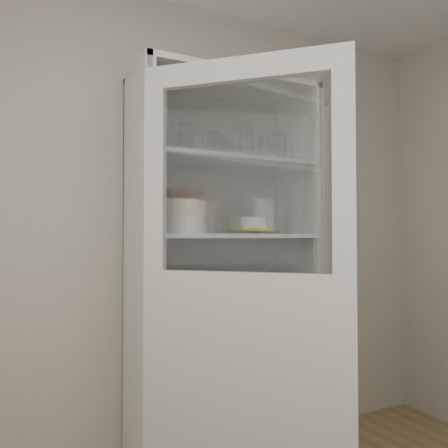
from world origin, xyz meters
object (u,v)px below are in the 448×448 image
plate_stack_back (186,229)px  glass_platter (254,232)px  goblet_3 (275,155)px  mug_blue (269,299)px  goblet_2 (236,152)px  measuring_cups (204,308)px  white_canister (157,300)px  mug_teal (272,294)px  tin_box (246,373)px  teal_jar (235,296)px  terracotta_bowl (184,195)px  grey_bowl_stack (263,217)px  cupboard_door (243,327)px  yellow_trivet (254,230)px  cream_dish (221,378)px  goblet_0 (174,146)px  cream_bowl (184,207)px  mug_white (292,298)px  plate_stack_front (184,224)px  pantry_cabinet (219,292)px  white_ramekin (253,223)px

plate_stack_back → glass_platter: plate_stack_back is taller
goblet_3 → mug_blue: 0.88m
goblet_2 → measuring_cups: size_ratio=1.41×
mug_blue → white_canister: white_canister is taller
mug_blue → mug_teal: mug_teal is taller
tin_box → teal_jar: bearing=177.8°
terracotta_bowl → grey_bowl_stack: terracotta_bowl is taller
cupboard_door → teal_jar: cupboard_door is taller
yellow_trivet → tin_box: bearing=159.8°
terracotta_bowl → white_canister: terracotta_bowl is taller
white_canister → cream_dish: 0.55m
mug_blue → goblet_0: bearing=161.0°
tin_box → cream_bowl: bearing=-170.8°
plate_stack_back → mug_white: size_ratio=2.46×
mug_teal → mug_white: mug_teal is taller
terracotta_bowl → tin_box: bearing=9.2°
glass_platter → plate_stack_front: bearing=-173.4°
plate_stack_back → mug_white: plate_stack_back is taller
tin_box → cupboard_door: bearing=-120.3°
plate_stack_back → mug_blue: plate_stack_back is taller
terracotta_bowl → mug_blue: size_ratio=1.87×
white_canister → grey_bowl_stack: bearing=-1.1°
cream_bowl → mug_teal: cream_bowl is taller
cupboard_door → teal_jar: 0.60m
yellow_trivet → white_canister: bearing=176.5°
grey_bowl_stack → teal_jar: grey_bowl_stack is taller
goblet_0 → plate_stack_back: size_ratio=0.69×
pantry_cabinet → cream_bowl: pantry_cabinet is taller
goblet_0 → plate_stack_front: size_ratio=0.75×
plate_stack_front → measuring_cups: (0.10, -0.03, -0.43)m
teal_jar → goblet_2: bearing=59.2°
cupboard_door → goblet_2: size_ratio=13.33×
goblet_3 → white_canister: (-0.77, -0.09, -0.82)m
mug_blue → plate_stack_back: bearing=155.6°
mug_teal → plate_stack_back: bearing=-174.7°
pantry_cabinet → cream_dish: size_ratio=9.87×
teal_jar → white_canister: bearing=177.8°
goblet_0 → cream_bowl: (-0.01, -0.18, -0.35)m
yellow_trivet → mug_teal: (0.15, 0.05, -0.37)m
white_ramekin → teal_jar: (-0.11, 0.02, -0.40)m
white_ramekin → grey_bowl_stack: size_ratio=0.72×
goblet_3 → measuring_cups: goblet_3 is taller
yellow_trivet → measuring_cups: 0.53m
white_canister → mug_teal: bearing=1.1°
cream_bowl → tin_box: 0.99m
yellow_trivet → white_ramekin: size_ratio=1.22×
goblet_3 → mug_blue: goblet_3 is taller
cream_bowl → plate_stack_front: bearing=0.0°
mug_teal → tin_box: (-0.19, -0.03, -0.42)m
terracotta_bowl → mug_blue: terracotta_bowl is taller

